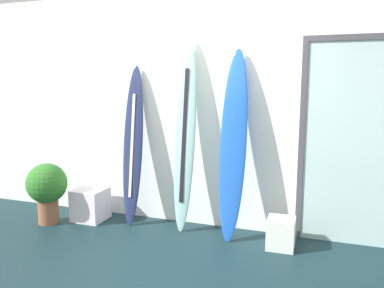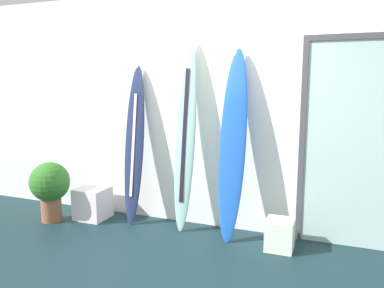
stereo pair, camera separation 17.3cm
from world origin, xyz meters
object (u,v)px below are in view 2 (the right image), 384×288
display_block_left (93,203)px  potted_plant (50,186)px  glass_door (353,141)px  display_block_center (280,235)px  surfboard_seafoam (185,137)px  surfboard_cobalt (233,145)px  surfboard_navy (134,146)px

display_block_left → potted_plant: bearing=-147.4°
display_block_left → glass_door: bearing=5.7°
display_block_center → potted_plant: size_ratio=0.43×
glass_door → surfboard_seafoam: bearing=-174.3°
surfboard_seafoam → surfboard_cobalt: (0.59, -0.05, -0.06)m
surfboard_cobalt → display_block_center: surfboard_cobalt is taller
surfboard_seafoam → potted_plant: size_ratio=2.98×
display_block_left → potted_plant: size_ratio=0.53×
surfboard_navy → glass_door: glass_door is taller
display_block_center → glass_door: size_ratio=0.15×
glass_door → surfboard_cobalt: bearing=-169.3°
surfboard_seafoam → surfboard_cobalt: size_ratio=1.06×
surfboard_navy → display_block_center: (1.83, -0.19, -0.80)m
surfboard_seafoam → display_block_center: (1.15, -0.19, -0.95)m
surfboard_navy → potted_plant: 1.18m
surfboard_seafoam → glass_door: (1.81, 0.18, 0.03)m
surfboard_navy → surfboard_cobalt: surfboard_cobalt is taller
surfboard_navy → display_block_left: surfboard_navy is taller
surfboard_cobalt → display_block_left: 2.02m
surfboard_seafoam → potted_plant: bearing=-166.6°
surfboard_navy → potted_plant: size_ratio=2.58×
display_block_left → potted_plant: (-0.43, -0.27, 0.26)m
display_block_left → glass_door: glass_door is taller
display_block_left → surfboard_seafoam: bearing=5.6°
glass_door → surfboard_navy: bearing=-175.7°
display_block_left → display_block_center: display_block_left is taller
surfboard_navy → surfboard_cobalt: 1.27m
glass_door → potted_plant: (-3.48, -0.58, -0.68)m
glass_door → display_block_center: bearing=-150.6°
surfboard_navy → display_block_center: bearing=-5.8°
display_block_left → surfboard_navy: bearing=11.8°
surfboard_cobalt → display_block_center: (0.57, -0.14, -0.89)m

